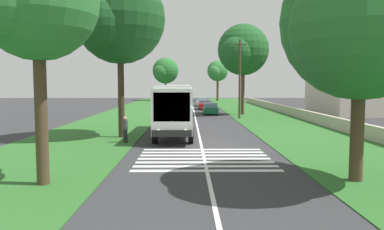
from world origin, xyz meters
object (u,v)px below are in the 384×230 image
coach_bus (175,107)px  roadside_building (346,83)px  roadside_tree_left_2 (119,22)px  roadside_tree_left_1 (36,4)px  trailing_car_2 (201,102)px  roadside_tree_right_0 (217,72)px  utility_pole (240,78)px  trailing_car_0 (210,109)px  roadside_tree_left_0 (165,71)px  roadside_tree_right_2 (242,51)px  pedestrian (125,129)px  trailing_car_1 (204,105)px  roadside_tree_right_1 (356,25)px

coach_bus → roadside_building: size_ratio=0.83×
roadside_tree_left_2 → roadside_tree_left_1: bearing=176.8°
trailing_car_2 → roadside_tree_right_0: roadside_tree_right_0 is taller
roadside_tree_left_1 → utility_pole: bearing=-22.4°
trailing_car_0 → roadside_tree_left_1: 35.13m
coach_bus → roadside_building: bearing=-46.2°
roadside_tree_left_0 → roadside_tree_right_2: 41.93m
roadside_building → roadside_tree_right_2: bearing=96.6°
roadside_tree_left_0 → pedestrian: (-62.73, -1.21, -5.78)m
roadside_tree_left_2 → utility_pole: size_ratio=1.34×
roadside_tree_left_0 → roadside_building: size_ratio=0.72×
trailing_car_1 → pedestrian: bearing=168.7°
trailing_car_2 → utility_pole: (-24.22, -3.31, 3.82)m
roadside_tree_right_0 → pedestrian: size_ratio=5.32×
trailing_car_2 → roadside_tree_right_0: size_ratio=0.48×
coach_bus → trailing_car_0: bearing=-10.9°
utility_pole → pedestrian: bearing=150.3°
pedestrian → roadside_tree_right_1: bearing=-133.3°
trailing_car_1 → roadside_tree_right_1: bearing=-174.7°
roadside_tree_left_1 → trailing_car_1: bearing=-10.6°
roadside_tree_right_0 → coach_bus: bearing=172.5°
roadside_tree_left_1 → pedestrian: (10.17, -1.52, -5.84)m
roadside_tree_right_2 → utility_pole: 6.50m
roadside_tree_left_1 → utility_pole: roadside_tree_left_1 is taller
roadside_tree_left_1 → pedestrian: roadside_tree_left_1 is taller
roadside_tree_left_2 → roadside_tree_right_2: size_ratio=1.03×
roadside_tree_left_0 → trailing_car_1: bearing=-165.6°
coach_bus → trailing_car_0: (19.70, -3.80, -1.48)m
trailing_car_0 → roadside_tree_left_0: bearing=11.6°
trailing_car_1 → roadside_tree_right_0: 28.48m
roadside_tree_right_0 → pedestrian: 61.38m
roadside_tree_right_1 → roadside_tree_right_0: bearing=-0.1°
roadside_tree_right_0 → utility_pole: 43.20m
roadside_tree_left_0 → roadside_tree_right_1: (-72.58, -11.66, -0.65)m
trailing_car_1 → roadside_tree_left_2: (-29.93, 7.31, 7.51)m
roadside_tree_right_1 → roadside_tree_left_0: bearing=9.1°
trailing_car_2 → roadside_tree_left_1: 52.42m
roadside_tree_right_2 → roadside_tree_right_1: bearing=179.6°
trailing_car_1 → pedestrian: size_ratio=2.54×
trailing_car_2 → roadside_tree_right_2: (-18.75, -4.28, 7.19)m
trailing_car_1 → roadside_tree_right_2: size_ratio=0.39×
roadside_tree_left_0 → roadside_tree_right_0: bearing=-102.1°
trailing_car_0 → trailing_car_1: bearing=2.4°
roadside_tree_right_2 → roadside_building: bearing=-83.4°
roadside_tree_right_0 → roadside_building: roadside_tree_right_0 is taller
roadside_tree_left_2 → roadside_tree_right_2: bearing=-30.1°
roadside_tree_right_0 → roadside_building: 38.73m
roadside_tree_right_1 → utility_pole: bearing=1.6°
coach_bus → roadside_tree_left_2: roadside_tree_left_2 is taller
trailing_car_1 → roadside_tree_right_2: roadside_tree_right_2 is taller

